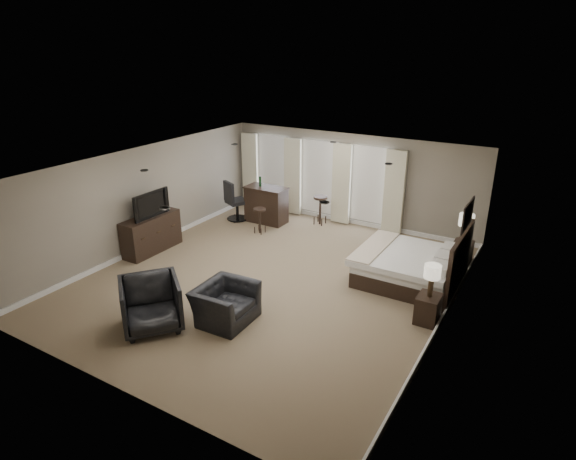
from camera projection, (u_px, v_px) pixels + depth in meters
The scene contains 16 objects.
room at pixel (270, 225), 10.28m from camera, with size 7.60×8.60×2.64m.
window_bay at pixel (317, 179), 14.08m from camera, with size 5.25×0.20×2.30m.
bed at pixel (407, 253), 10.49m from camera, with size 2.11×2.02×1.34m, color silver.
nightstand_near at pixel (428, 309), 9.06m from camera, with size 0.41×0.50×0.55m, color black.
nightstand_far at pixel (462, 254), 11.37m from camera, with size 0.43×0.53×0.57m, color black.
lamp_near at pixel (431, 281), 8.84m from camera, with size 0.31×0.31×0.64m, color beige.
lamp_far at pixel (465, 228), 11.14m from camera, with size 0.34×0.34×0.71m, color beige.
wall_art at pixel (467, 215), 9.57m from camera, with size 0.04×0.96×0.56m, color slate.
dresser at pixel (152, 234), 12.08m from camera, with size 0.52×1.60×0.93m, color black.
tv at pixel (149, 213), 11.88m from camera, with size 1.12×0.65×0.15m, color black.
armchair_near at pixel (225, 298), 9.02m from camera, with size 1.11×0.72×0.97m, color black.
armchair_far at pixel (151, 302), 8.78m from camera, with size 1.04×0.97×1.07m, color black.
bar_counter at pixel (266, 205), 14.00m from camera, with size 1.22×0.64×1.07m, color black.
bar_stool_left at pixel (260, 221), 13.25m from camera, with size 0.34×0.34×0.72m, color black.
bar_stool_right at pixel (320, 210), 13.88m from camera, with size 0.40×0.40×0.84m, color black.
desk_chair at pixel (237, 200), 14.15m from camera, with size 0.61×0.61×1.20m, color black.
Camera 1 is at (5.21, -8.07, 4.98)m, focal length 30.00 mm.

